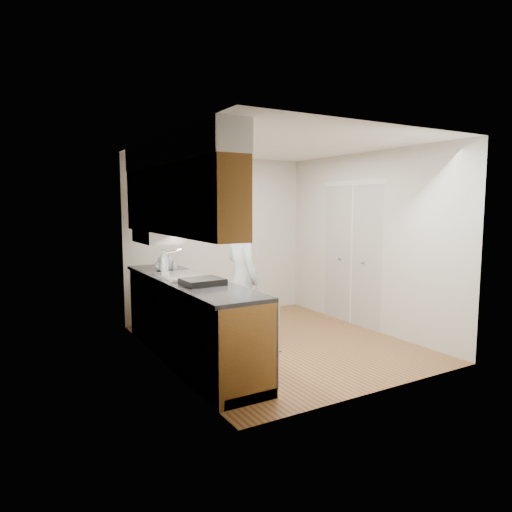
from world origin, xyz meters
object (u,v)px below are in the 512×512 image
at_px(soap_bottle_b, 169,261).
at_px(soap_bottle_c, 159,264).
at_px(soap_bottle_a, 164,260).
at_px(steel_can, 175,265).
at_px(person, 242,270).
at_px(dish_rack, 203,282).

xyz_separation_m(soap_bottle_b, soap_bottle_c, (-0.16, -0.09, -0.02)).
xyz_separation_m(soap_bottle_a, steel_can, (0.15, 0.01, -0.08)).
height_order(soap_bottle_a, steel_can, soap_bottle_a).
xyz_separation_m(soap_bottle_a, soap_bottle_c, (-0.03, 0.09, -0.05)).
height_order(person, dish_rack, person).
distance_m(person, soap_bottle_a, 0.99).
bearing_deg(soap_bottle_c, steel_can, -23.63).
bearing_deg(person, dish_rack, 126.26).
relative_size(soap_bottle_a, steel_can, 2.24).
xyz_separation_m(soap_bottle_a, dish_rack, (0.04, -1.11, -0.11)).
bearing_deg(soap_bottle_a, steel_can, 3.07).
bearing_deg(soap_bottle_b, soap_bottle_c, -151.20).
xyz_separation_m(soap_bottle_b, dish_rack, (-0.09, -1.29, -0.07)).
xyz_separation_m(soap_bottle_b, steel_can, (0.02, -0.17, -0.04)).
distance_m(person, soap_bottle_b, 0.99).
bearing_deg(soap_bottle_c, dish_rack, -86.61).
bearing_deg(dish_rack, soap_bottle_b, 83.83).
relative_size(soap_bottle_b, steel_can, 1.68).
distance_m(soap_bottle_b, steel_can, 0.17).
bearing_deg(soap_bottle_c, person, -35.49).
distance_m(soap_bottle_a, steel_can, 0.17).
xyz_separation_m(steel_can, dish_rack, (-0.11, -1.12, -0.03)).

